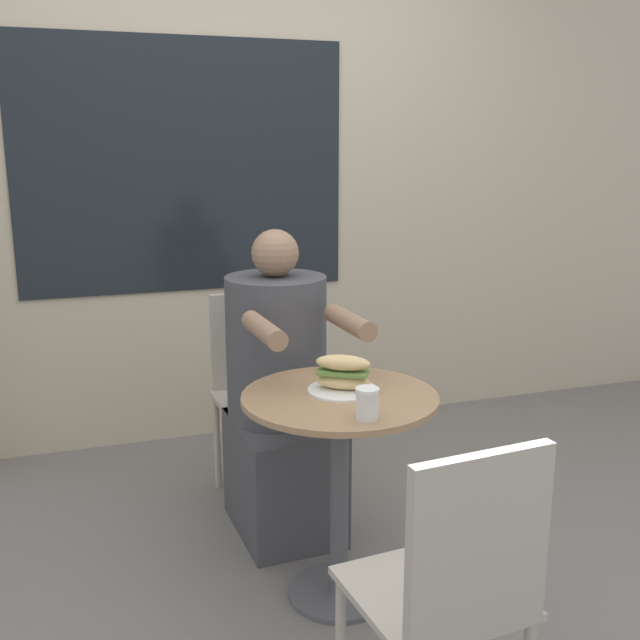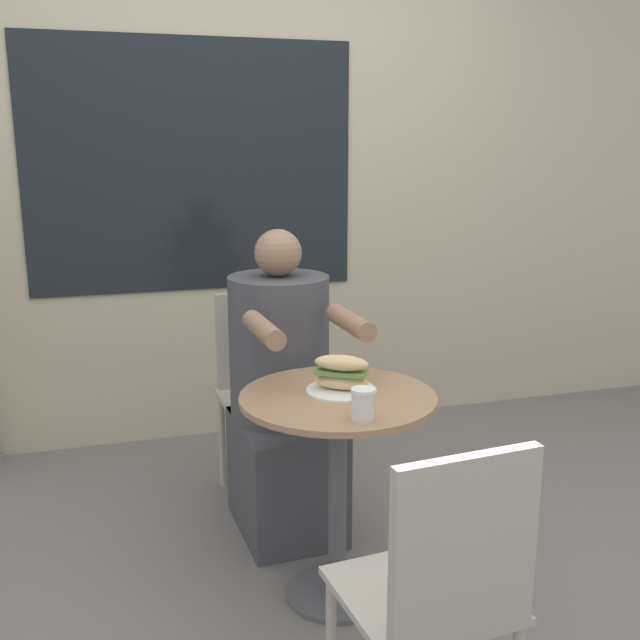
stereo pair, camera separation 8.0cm
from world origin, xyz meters
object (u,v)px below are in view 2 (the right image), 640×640
empty_chair_across (442,585)px  seated_diner (283,405)px  cafe_table (338,453)px  drink_cup (364,404)px  diner_chair (262,375)px  sandwich_on_plate (341,376)px

empty_chair_across → seated_diner: bearing=87.1°
cafe_table → empty_chair_across: bearing=-90.5°
empty_chair_across → drink_cup: 0.60m
seated_diner → diner_chair: bearing=-91.5°
sandwich_on_plate → drink_cup: bearing=-94.1°
empty_chair_across → sandwich_on_plate: (0.03, 0.81, 0.24)m
cafe_table → diner_chair: bearing=93.8°
diner_chair → drink_cup: (0.06, -1.10, 0.24)m
sandwich_on_plate → drink_cup: (-0.02, -0.26, -0.00)m
cafe_table → diner_chair: 0.87m
sandwich_on_plate → diner_chair: bearing=95.3°
empty_chair_across → sandwich_on_plate: 0.84m
diner_chair → empty_chair_across: (0.05, -1.65, 0.00)m
cafe_table → empty_chair_across: empty_chair_across is taller
cafe_table → diner_chair: size_ratio=0.82×
cafe_table → drink_cup: 0.33m
seated_diner → drink_cup: 0.79m
diner_chair → sandwich_on_plate: bearing=92.9°
empty_chair_across → sandwich_on_plate: empty_chair_across is taller
seated_diner → sandwich_on_plate: seated_diner is taller
seated_diner → empty_chair_across: seated_diner is taller
seated_diner → sandwich_on_plate: size_ratio=5.19×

